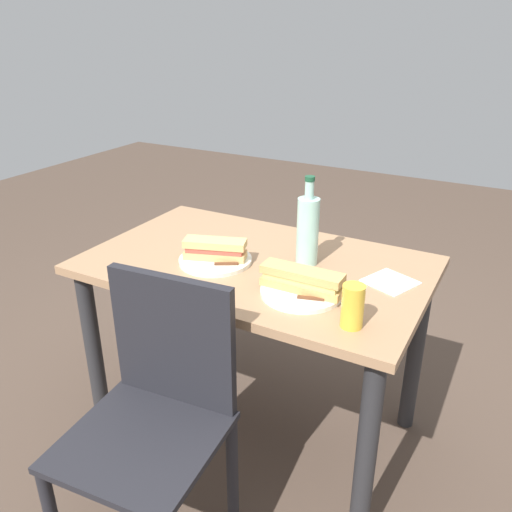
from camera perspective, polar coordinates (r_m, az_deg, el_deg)
name	(u,v)px	position (r m, az deg, el deg)	size (l,w,h in m)	color
ground_plane	(256,425)	(2.21, 0.00, -17.96)	(8.00, 8.00, 0.00)	#47382D
dining_table	(256,292)	(1.86, 0.00, -3.89)	(1.17, 0.72, 0.73)	#997251
chair_far	(158,409)	(1.54, -10.68, -16.11)	(0.43, 0.43, 0.87)	black
plate_near	(215,260)	(1.80, -4.45, -0.44)	(0.25, 0.25, 0.01)	silver
baguette_sandwich_near	(215,249)	(1.79, -4.49, 0.77)	(0.22, 0.14, 0.07)	tan
knife_near	(215,264)	(1.75, -4.53, -0.88)	(0.16, 0.10, 0.01)	silver
plate_far	(301,292)	(1.60, 4.98, -3.92)	(0.25, 0.25, 0.01)	silver
baguette_sandwich_far	(302,280)	(1.58, 5.03, -2.59)	(0.25, 0.07, 0.07)	tan
knife_far	(298,297)	(1.54, 4.57, -4.49)	(0.18, 0.06, 0.01)	silver
water_bottle	(308,230)	(1.75, 5.66, 2.89)	(0.07, 0.07, 0.31)	#99C6B7
beer_glass	(353,306)	(1.43, 10.50, -5.41)	(0.06, 0.06, 0.12)	gold
paper_napkin	(390,282)	(1.72, 14.44, -2.74)	(0.14, 0.14, 0.00)	white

